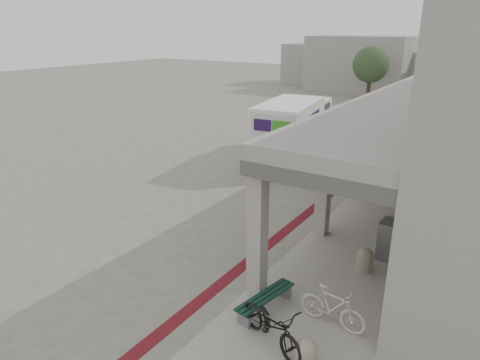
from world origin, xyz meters
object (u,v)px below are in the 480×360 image
Objects in this scene: bicycle_cream at (332,307)px; fedex_truck at (294,128)px; bench at (265,300)px; utility_cabinet at (389,240)px; bicycle_black at (271,324)px.

fedex_truck is at bearing 34.51° from bicycle_cream.
bench is at bearing -75.60° from fedex_truck.
utility_cabinet is 0.60× the size of bicycle_black.
bicycle_cream is at bearing 23.85° from bench.
bicycle_cream is (1.48, 0.35, 0.18)m from bench.
bicycle_black is at bearing -43.07° from bench.
utility_cabinet reaches higher than bicycle_black.
bicycle_cream is at bearing -10.51° from bicycle_black.
bicycle_cream is (6.59, -11.33, -1.02)m from fedex_truck.
bicycle_black is (5.76, -12.58, -1.00)m from fedex_truck.
bicycle_black is (-1.04, -4.94, -0.07)m from utility_cabinet.
fedex_truck reaches higher than bench.
bench is 1.14m from bicycle_black.
bicycle_black is 1.50m from bicycle_cream.
bicycle_cream reaches higher than bench.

